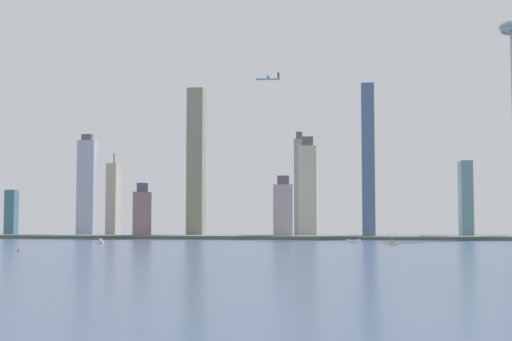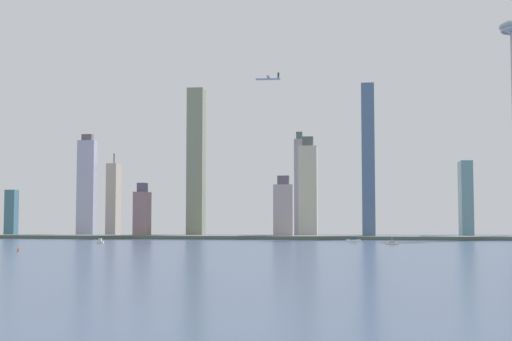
% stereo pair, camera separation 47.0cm
% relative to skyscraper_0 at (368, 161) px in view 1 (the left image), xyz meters
% --- Properties ---
extents(ground_plane, '(6000.00, 6000.00, 0.00)m').
position_rel_skyscraper_0_xyz_m(ground_plane, '(-92.18, -419.34, -84.94)').
color(ground_plane, '#364762').
extents(waterfront_pier, '(818.89, 41.21, 3.79)m').
position_rel_skyscraper_0_xyz_m(waterfront_pier, '(-92.18, -9.30, -83.04)').
color(waterfront_pier, '#505D50').
rests_on(waterfront_pier, ground).
extents(skyscraper_0, '(13.88, 12.48, 169.88)m').
position_rel_skyscraper_0_xyz_m(skyscraper_0, '(0.00, 0.00, 0.00)').
color(skyscraper_0, slate).
rests_on(skyscraper_0, ground).
extents(skyscraper_1, '(21.46, 19.91, 119.28)m').
position_rel_skyscraper_0_xyz_m(skyscraper_1, '(-69.09, 62.70, -28.75)').
color(skyscraper_1, beige).
rests_on(skyscraper_1, ground).
extents(skyscraper_2, '(21.50, 12.28, 69.72)m').
position_rel_skyscraper_0_xyz_m(skyscraper_2, '(-92.93, 3.55, -53.07)').
color(skyscraper_2, '#B1A1A4').
rests_on(skyscraper_2, ground).
extents(skyscraper_3, '(21.00, 12.25, 123.64)m').
position_rel_skyscraper_0_xyz_m(skyscraper_3, '(-333.27, 39.25, -25.48)').
color(skyscraper_3, '#ACADC3').
rests_on(skyscraper_3, ground).
extents(skyscraper_4, '(12.86, 27.40, 86.64)m').
position_rel_skyscraper_0_xyz_m(skyscraper_4, '(108.55, 40.00, -41.62)').
color(skyscraper_4, '#628E97').
rests_on(skyscraper_4, ground).
extents(skyscraper_5, '(12.63, 12.63, 56.96)m').
position_rel_skyscraper_0_xyz_m(skyscraper_5, '(-425.49, 33.94, -56.46)').
color(skyscraper_5, '#406D7C').
rests_on(skyscraper_5, ground).
extents(skyscraper_6, '(15.28, 20.95, 61.91)m').
position_rel_skyscraper_0_xyz_m(skyscraper_6, '(-249.36, -11.02, -56.98)').
color(skyscraper_6, gray).
rests_on(skyscraper_6, ground).
extents(skyscraper_7, '(18.84, 20.53, 174.52)m').
position_rel_skyscraper_0_xyz_m(skyscraper_7, '(-197.84, 32.10, 2.32)').
color(skyscraper_7, gray).
rests_on(skyscraper_7, ground).
extents(skyscraper_8, '(12.93, 21.99, 104.01)m').
position_rel_skyscraper_0_xyz_m(skyscraper_8, '(-314.07, 81.13, -39.40)').
color(skyscraper_8, '#B4A28F').
rests_on(skyscraper_8, ground).
extents(skyscraper_9, '(12.30, 17.25, 128.87)m').
position_rel_skyscraper_0_xyz_m(skyscraper_9, '(-81.22, 93.10, -23.33)').
color(skyscraper_9, '#928F9E').
rests_on(skyscraper_9, ground).
extents(boat_0, '(6.66, 2.92, 4.54)m').
position_rel_skyscraper_0_xyz_m(boat_0, '(-243.95, -158.70, -83.30)').
color(boat_0, silver).
rests_on(boat_0, ground).
extents(boat_2, '(14.16, 6.22, 4.35)m').
position_rel_skyscraper_0_xyz_m(boat_2, '(-17.00, -84.36, -83.35)').
color(boat_2, white).
rests_on(boat_2, ground).
extents(boat_4, '(11.36, 6.47, 8.01)m').
position_rel_skyscraper_0_xyz_m(boat_4, '(15.60, -154.28, -83.61)').
color(boat_4, beige).
rests_on(boat_4, ground).
extents(channel_buoy_0, '(1.90, 1.90, 2.80)m').
position_rel_skyscraper_0_xyz_m(channel_buoy_0, '(-245.41, -315.71, -83.54)').
color(channel_buoy_0, '#E54C19').
rests_on(channel_buoy_0, ground).
extents(airplane, '(25.25, 22.15, 7.65)m').
position_rel_skyscraper_0_xyz_m(airplane, '(-101.86, -65.63, 80.18)').
color(airplane, '#B3BEC9').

